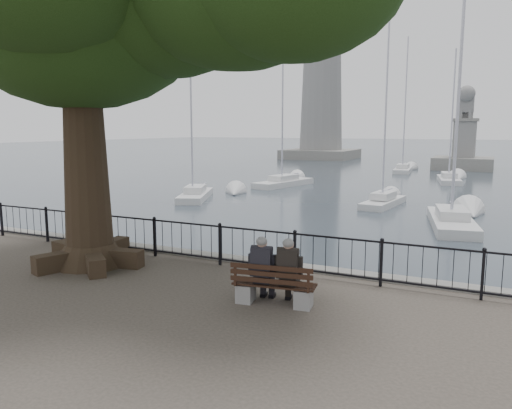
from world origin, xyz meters
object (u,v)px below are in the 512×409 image
Objects in this scene: lion_monument at (464,149)px; lighthouse at (322,71)px; person_right at (289,274)px; bench at (274,290)px; person_left at (264,272)px.

lighthouse is at bearing 148.89° from lion_monument.
person_right is at bearing -90.42° from lion_monument.
lion_monument is at bearing 89.58° from person_right.
person_right is 49.37m from lion_monument.
lighthouse is at bearing 107.73° from person_right.
lighthouse is (-19.37, 61.56, 11.17)m from bench.
bench is at bearing -13.33° from person_left.
lion_monument reaches higher than person_right.
person_left is 65.32m from lighthouse.
lighthouse reaches higher than person_left.
bench is 1.23× the size of person_right.
person_right is at bearing 26.36° from bench.
lion_monument reaches higher than bench.
lion_monument reaches higher than person_left.
person_left is 0.15× the size of lion_monument.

